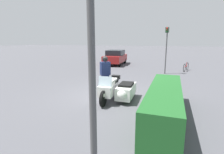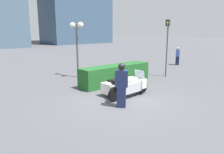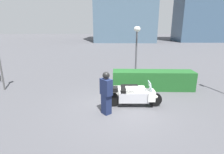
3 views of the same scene
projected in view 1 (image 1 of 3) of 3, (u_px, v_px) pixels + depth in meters
The scene contains 8 objects.
ground_plane at pixel (111, 94), 8.45m from camera, with size 160.00×160.00×0.00m, color #4C4C51.
police_motorcycle at pixel (119, 90), 7.48m from camera, with size 2.53×1.26×1.15m.
officer_rider at pixel (105, 73), 8.83m from camera, with size 0.54×0.56×1.77m.
hedge_bush_curbside at pixel (164, 103), 5.66m from camera, with size 4.52×0.98×1.06m, color #1E5623.
traffic_light_near at pixel (92, 53), 2.08m from camera, with size 0.22×0.28×3.64m.
traffic_light_far at pixel (166, 44), 13.17m from camera, with size 0.22×0.28×3.51m.
parked_car_background at pixel (115, 57), 18.69m from camera, with size 4.28×2.04×1.54m.
bicycle_parked at pixel (186, 67), 14.81m from camera, with size 1.65×0.53×0.74m.
Camera 1 is at (7.64, 2.73, 2.52)m, focal length 28.00 mm.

